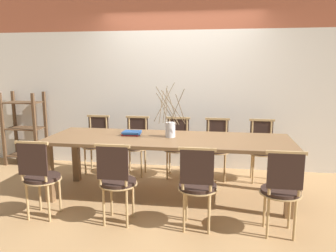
{
  "coord_description": "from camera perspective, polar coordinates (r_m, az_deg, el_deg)",
  "views": [
    {
      "loc": [
        0.62,
        -3.93,
        1.65
      ],
      "look_at": [
        0.0,
        0.0,
        0.92
      ],
      "focal_mm": 35.0,
      "sensor_mm": 36.0,
      "label": 1
    }
  ],
  "objects": [
    {
      "name": "chair_far_left",
      "position": [
        5.04,
        -5.6,
        -2.93
      ],
      "size": [
        0.4,
        0.4,
        0.89
      ],
      "rotation": [
        0.0,
        0.0,
        3.14
      ],
      "color": "black",
      "rests_on": "ground_plane"
    },
    {
      "name": "chair_far_center",
      "position": [
        4.92,
        1.6,
        -3.21
      ],
      "size": [
        0.4,
        0.4,
        0.89
      ],
      "rotation": [
        0.0,
        0.0,
        3.14
      ],
      "color": "black",
      "rests_on": "ground_plane"
    },
    {
      "name": "chair_near_right",
      "position": [
        3.38,
        19.18,
        -10.18
      ],
      "size": [
        0.4,
        0.4,
        0.89
      ],
      "color": "black",
      "rests_on": "ground_plane"
    },
    {
      "name": "chair_far_rightend",
      "position": [
        4.92,
        16.01,
        -3.61
      ],
      "size": [
        0.4,
        0.4,
        0.89
      ],
      "rotation": [
        0.0,
        0.0,
        3.14
      ],
      "color": "black",
      "rests_on": "ground_plane"
    },
    {
      "name": "chair_near_center",
      "position": [
        3.33,
        5.14,
        -9.94
      ],
      "size": [
        0.4,
        0.4,
        0.89
      ],
      "color": "black",
      "rests_on": "ground_plane"
    },
    {
      "name": "chair_far_leftend",
      "position": [
        5.23,
        -12.37,
        -2.63
      ],
      "size": [
        0.4,
        0.4,
        0.89
      ],
      "rotation": [
        0.0,
        0.0,
        3.14
      ],
      "color": "black",
      "rests_on": "ground_plane"
    },
    {
      "name": "shelving_rack",
      "position": [
        6.06,
        -23.67,
        -0.4
      ],
      "size": [
        0.62,
        0.38,
        1.22
      ],
      "color": "#513823",
      "rests_on": "ground_plane"
    },
    {
      "name": "chair_far_right",
      "position": [
        4.88,
        8.49,
        -3.43
      ],
      "size": [
        0.4,
        0.4,
        0.89
      ],
      "rotation": [
        0.0,
        0.0,
        3.14
      ],
      "color": "black",
      "rests_on": "ground_plane"
    },
    {
      "name": "vase_centerpiece",
      "position": [
        4.1,
        0.39,
        -0.24
      ],
      "size": [
        0.42,
        0.42,
        0.67
      ],
      "color": "silver",
      "rests_on": "dining_table"
    },
    {
      "name": "chair_near_leftend",
      "position": [
        3.83,
        -21.4,
        -7.92
      ],
      "size": [
        0.4,
        0.4,
        0.89
      ],
      "color": "black",
      "rests_on": "ground_plane"
    },
    {
      "name": "chair_near_left",
      "position": [
        3.49,
        -8.92,
        -9.11
      ],
      "size": [
        0.4,
        0.4,
        0.89
      ],
      "color": "black",
      "rests_on": "ground_plane"
    },
    {
      "name": "dining_table",
      "position": [
        4.1,
        0.0,
        -3.22
      ],
      "size": [
        3.03,
        0.98,
        0.77
      ],
      "color": "brown",
      "rests_on": "ground_plane"
    },
    {
      "name": "ground_plane",
      "position": [
        4.31,
        0.0,
        -12.12
      ],
      "size": [
        16.0,
        16.0,
        0.0
      ],
      "primitive_type": "plane",
      "color": "#A87F51"
    },
    {
      "name": "book_stack",
      "position": [
        4.26,
        -6.34,
        -1.23
      ],
      "size": [
        0.24,
        0.21,
        0.05
      ],
      "color": "maroon",
      "rests_on": "dining_table"
    },
    {
      "name": "wall_rear",
      "position": [
        5.3,
        2.29,
        9.84
      ],
      "size": [
        12.0,
        0.06,
        3.2
      ],
      "color": "silver",
      "rests_on": "ground_plane"
    }
  ]
}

